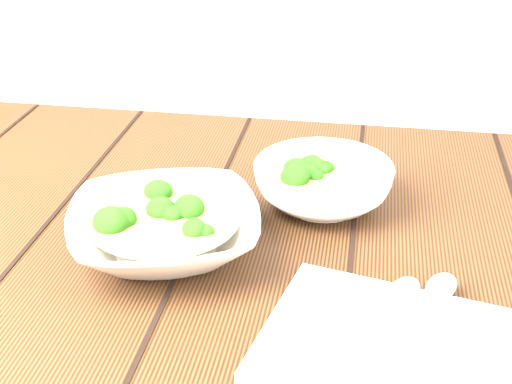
# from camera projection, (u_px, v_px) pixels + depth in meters

# --- Properties ---
(table) EXTENTS (1.20, 0.80, 0.75)m
(table) POSITION_uv_depth(u_px,v_px,m) (214.00, 309.00, 0.97)
(table) COLOR black
(table) RESTS_ON ground
(soup_bowl_front) EXTENTS (0.29, 0.29, 0.07)m
(soup_bowl_front) POSITION_uv_depth(u_px,v_px,m) (165.00, 228.00, 0.87)
(soup_bowl_front) COLOR silver
(soup_bowl_front) RESTS_ON table
(soup_bowl_back) EXTENTS (0.19, 0.19, 0.07)m
(soup_bowl_back) POSITION_uv_depth(u_px,v_px,m) (323.00, 183.00, 0.97)
(soup_bowl_back) COLOR silver
(soup_bowl_back) RESTS_ON table
(trivet) EXTENTS (0.11, 0.11, 0.03)m
(trivet) POSITION_uv_depth(u_px,v_px,m) (219.00, 214.00, 0.93)
(trivet) COLOR black
(trivet) RESTS_ON table
(napkin) EXTENTS (0.28, 0.25, 0.01)m
(napkin) POSITION_uv_depth(u_px,v_px,m) (387.00, 346.00, 0.71)
(napkin) COLOR beige
(napkin) RESTS_ON table
(spoon_left) EXTENTS (0.09, 0.20, 0.01)m
(spoon_left) POSITION_uv_depth(u_px,v_px,m) (391.00, 310.00, 0.75)
(spoon_left) COLOR #BDB6A7
(spoon_left) RESTS_ON napkin
(spoon_right) EXTENTS (0.09, 0.20, 0.01)m
(spoon_right) POSITION_uv_depth(u_px,v_px,m) (430.00, 305.00, 0.75)
(spoon_right) COLOR #BDB6A7
(spoon_right) RESTS_ON napkin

